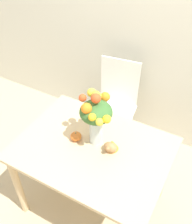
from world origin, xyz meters
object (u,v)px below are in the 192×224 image
(flower_vase, at_px, (96,115))
(turkey_figurine, at_px, (111,146))
(pumpkin, at_px, (76,136))
(dining_chair_near_window, at_px, (115,106))

(flower_vase, distance_m, turkey_figurine, 0.27)
(flower_vase, xyz_separation_m, pumpkin, (-0.14, -0.06, -0.23))
(turkey_figurine, distance_m, dining_chair_near_window, 0.88)
(turkey_figurine, bearing_deg, flower_vase, 171.42)
(turkey_figurine, xyz_separation_m, dining_chair_near_window, (-0.32, 0.76, -0.31))
(flower_vase, bearing_deg, turkey_figurine, -8.58)
(pumpkin, relative_size, turkey_figurine, 0.62)
(flower_vase, relative_size, pumpkin, 5.29)
(pumpkin, distance_m, turkey_figurine, 0.28)
(flower_vase, xyz_separation_m, turkey_figurine, (0.14, -0.02, -0.22))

